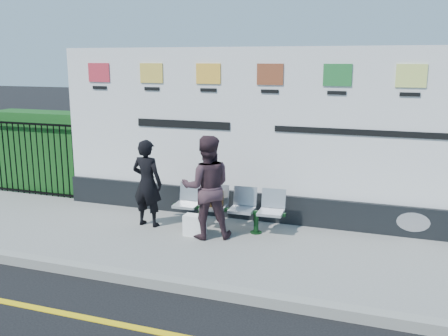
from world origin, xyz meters
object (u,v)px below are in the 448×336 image
object	(u,v)px
woman_right	(207,187)
woman_left	(147,183)
billboard	(270,148)
bench	(228,219)

from	to	relation	value
woman_right	woman_left	bearing A→B (deg)	-32.84
billboard	bench	distance (m)	1.43
bench	woman_left	size ratio (longest dim) A/B	1.24
billboard	woman_right	size ratio (longest dim) A/B	4.86
billboard	woman_right	distance (m)	1.45
bench	billboard	bearing A→B (deg)	54.03
billboard	woman_right	bearing A→B (deg)	-121.21
woman_left	woman_right	world-z (taller)	woman_right
billboard	woman_left	bearing A→B (deg)	-152.30
bench	woman_right	bearing A→B (deg)	-119.74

